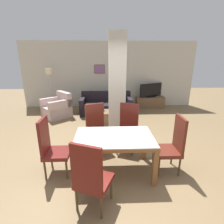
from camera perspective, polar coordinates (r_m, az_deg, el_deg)
name	(u,v)px	position (r m, az deg, el deg)	size (l,w,h in m)	color
ground_plane	(114,171)	(3.56, 0.63, -18.61)	(18.00, 18.00, 0.00)	brown
back_wall	(109,75)	(7.53, -1.10, 11.99)	(7.20, 0.09, 2.70)	beige
divider_pillar	(117,86)	(4.69, 1.62, 8.42)	(0.45, 0.35, 2.70)	beige
dining_table	(114,144)	(3.25, 0.66, -10.41)	(1.43, 0.92, 0.73)	brown
dining_chair_head_right	(172,144)	(3.49, 19.14, -9.79)	(0.46, 0.46, 1.09)	#5B2218
dining_chair_near_left	(91,176)	(2.54, -6.91, -20.18)	(0.60, 0.60, 1.09)	maroon
dining_chair_head_left	(52,146)	(3.41, -19.15, -10.47)	(0.46, 0.46, 1.09)	maroon
dining_chair_far_right	(128,127)	(4.06, 5.12, -4.78)	(0.60, 0.60, 1.09)	#5A1C14
dining_chair_far_left	(97,127)	(4.04, -5.04, -4.93)	(0.60, 0.60, 1.09)	maroon
sofa	(106,106)	(6.71, -1.91, 1.92)	(1.92, 0.92, 0.80)	black
armchair	(58,108)	(6.63, -17.34, 1.10)	(1.18, 1.17, 0.87)	#C6ABA6
coffee_table	(107,117)	(5.79, -1.52, -1.53)	(0.69, 0.56, 0.38)	brown
bottle	(103,108)	(5.80, -2.93, 1.34)	(0.08, 0.08, 0.23)	#194C23
tv_stand	(150,102)	(7.69, 12.29, 3.18)	(1.18, 0.40, 0.45)	brown
tv_screen	(151,90)	(7.58, 12.54, 6.89)	(1.01, 0.49, 0.58)	black
floor_lamp	(50,75)	(7.42, -19.64, 11.17)	(0.31, 0.31, 1.66)	#B7B7BC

